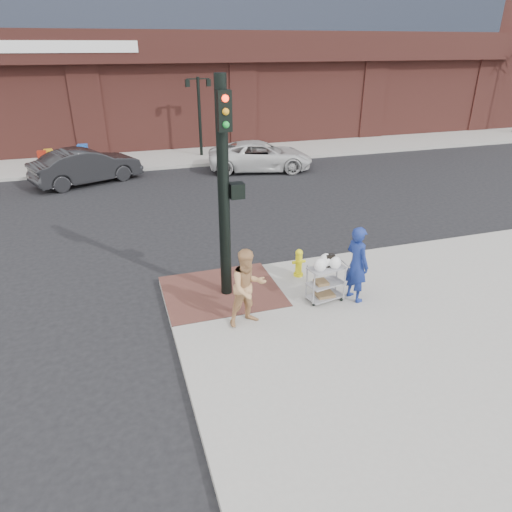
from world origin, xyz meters
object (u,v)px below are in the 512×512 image
object	(u,v)px
minivan_white	(260,156)
fire_hydrant	(299,262)
utility_cart	(326,280)
woman_blue	(357,264)
pedestrian_tan	(248,288)
lamp_post	(199,108)
traffic_signal_pole	(225,186)
sedan_dark	(86,166)

from	to	relation	value
minivan_white	fire_hydrant	distance (m)	11.65
utility_cart	fire_hydrant	distance (m)	1.36
fire_hydrant	woman_blue	bearing A→B (deg)	-61.95
pedestrian_tan	lamp_post	bearing A→B (deg)	70.59
traffic_signal_pole	woman_blue	size ratio (longest dim) A/B	2.74
traffic_signal_pole	minivan_white	world-z (taller)	traffic_signal_pole
traffic_signal_pole	fire_hydrant	bearing A→B (deg)	9.26
lamp_post	pedestrian_tan	bearing A→B (deg)	-98.16
woman_blue	pedestrian_tan	xyz separation A→B (m)	(-2.70, -0.23, -0.05)
utility_cart	fire_hydrant	size ratio (longest dim) A/B	1.54
sedan_dark	minivan_white	size ratio (longest dim) A/B	0.93
traffic_signal_pole	fire_hydrant	world-z (taller)	traffic_signal_pole
sedan_dark	minivan_white	distance (m)	8.06
utility_cart	fire_hydrant	xyz separation A→B (m)	(-0.11, 1.35, -0.14)
lamp_post	woman_blue	world-z (taller)	lamp_post
lamp_post	minivan_white	bearing A→B (deg)	-58.19
minivan_white	sedan_dark	bearing A→B (deg)	102.19
lamp_post	utility_cart	bearing A→B (deg)	-91.34
traffic_signal_pole	woman_blue	world-z (taller)	traffic_signal_pole
traffic_signal_pole	lamp_post	bearing A→B (deg)	80.76
woman_blue	pedestrian_tan	bearing A→B (deg)	81.92
pedestrian_tan	sedan_dark	size ratio (longest dim) A/B	0.37
traffic_signal_pole	woman_blue	xyz separation A→B (m)	(2.79, -1.18, -1.77)
traffic_signal_pole	utility_cart	bearing A→B (deg)	-26.06
sedan_dark	fire_hydrant	size ratio (longest dim) A/B	6.23
fire_hydrant	minivan_white	bearing A→B (deg)	76.60
lamp_post	woman_blue	bearing A→B (deg)	-88.91
pedestrian_tan	minivan_white	xyz separation A→B (m)	(4.60, 13.06, -0.32)
lamp_post	sedan_dark	xyz separation A→B (m)	(-5.85, -3.40, -1.85)
sedan_dark	minivan_white	world-z (taller)	sedan_dark
lamp_post	woman_blue	xyz separation A→B (m)	(0.31, -16.40, -1.55)
minivan_white	utility_cart	bearing A→B (deg)	-178.19
lamp_post	woman_blue	distance (m)	16.48
lamp_post	fire_hydrant	world-z (taller)	lamp_post
traffic_signal_pole	woman_blue	distance (m)	3.50
pedestrian_tan	fire_hydrant	bearing A→B (deg)	31.05
traffic_signal_pole	minivan_white	size ratio (longest dim) A/B	0.99
woman_blue	sedan_dark	size ratio (longest dim) A/B	0.39
traffic_signal_pole	pedestrian_tan	xyz separation A→B (m)	(0.09, -1.40, -1.82)
pedestrian_tan	utility_cart	xyz separation A→B (m)	(2.00, 0.38, -0.34)
pedestrian_tan	utility_cart	distance (m)	2.07
sedan_dark	pedestrian_tan	bearing A→B (deg)	171.68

